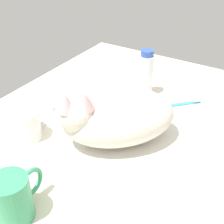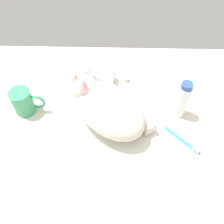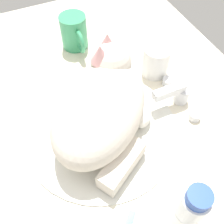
% 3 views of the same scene
% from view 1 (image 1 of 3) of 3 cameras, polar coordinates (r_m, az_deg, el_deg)
% --- Properties ---
extents(ground_plane, '(1.10, 0.83, 0.03)m').
position_cam_1_polar(ground_plane, '(0.81, 1.14, -6.03)').
color(ground_plane, silver).
extents(sink_basin, '(0.34, 0.34, 0.01)m').
position_cam_1_polar(sink_basin, '(0.79, 1.16, -4.95)').
color(sink_basin, silver).
rests_on(sink_basin, ground_plane).
extents(faucet, '(0.15, 0.10, 0.06)m').
position_cam_1_polar(faucet, '(0.88, -9.99, 0.45)').
color(faucet, silver).
rests_on(faucet, ground_plane).
extents(cat, '(0.32, 0.32, 0.16)m').
position_cam_1_polar(cat, '(0.75, 0.31, -0.75)').
color(cat, beige).
rests_on(cat, sink_basin).
extents(coffee_mug, '(0.12, 0.07, 0.09)m').
position_cam_1_polar(coffee_mug, '(0.63, -17.35, -14.51)').
color(coffee_mug, '#389966').
rests_on(coffee_mug, ground_plane).
extents(rinse_cup, '(0.07, 0.07, 0.08)m').
position_cam_1_polar(rinse_cup, '(0.81, -15.14, -2.32)').
color(rinse_cup, white).
rests_on(rinse_cup, ground_plane).
extents(toothpaste_bottle, '(0.04, 0.04, 0.15)m').
position_cam_1_polar(toothpaste_bottle, '(0.96, 6.11, 6.73)').
color(toothpaste_bottle, white).
rests_on(toothpaste_bottle, ground_plane).
extents(toothbrush, '(0.11, 0.11, 0.02)m').
position_cam_1_polar(toothbrush, '(0.96, 12.39, 1.55)').
color(toothbrush, '#388CD8').
rests_on(toothbrush, ground_plane).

